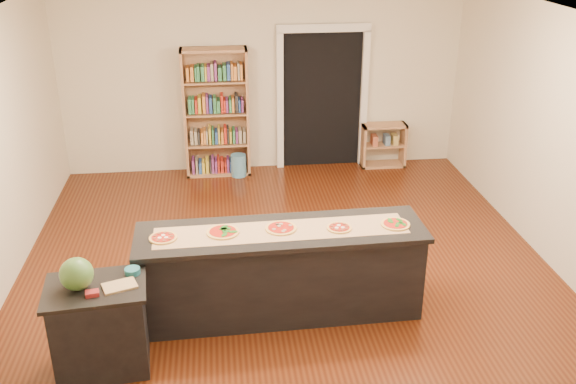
{
  "coord_description": "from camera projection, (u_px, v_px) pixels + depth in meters",
  "views": [
    {
      "loc": [
        -0.71,
        -5.96,
        3.75
      ],
      "look_at": [
        0.0,
        0.2,
        1.0
      ],
      "focal_mm": 40.0,
      "sensor_mm": 36.0,
      "label": 1
    }
  ],
  "objects": [
    {
      "name": "package_red",
      "position": [
        92.0,
        293.0,
        5.26
      ],
      "size": [
        0.12,
        0.1,
        0.04
      ],
      "primitive_type": "cube",
      "rotation": [
        0.0,
        0.0,
        0.17
      ],
      "color": "maroon",
      "rests_on": "side_counter"
    },
    {
      "name": "watermelon",
      "position": [
        76.0,
        274.0,
        5.31
      ],
      "size": [
        0.28,
        0.28,
        0.28
      ],
      "primitive_type": "sphere",
      "color": "#144214",
      "rests_on": "side_counter"
    },
    {
      "name": "pizza_a",
      "position": [
        163.0,
        238.0,
        5.98
      ],
      "size": [
        0.26,
        0.26,
        0.02
      ],
      "color": "#DBA954",
      "rests_on": "kitchen_island"
    },
    {
      "name": "kraft_paper",
      "position": [
        281.0,
        231.0,
        6.13
      ],
      "size": [
        2.43,
        0.49,
        0.0
      ],
      "primitive_type": "cube",
      "rotation": [
        0.0,
        0.0,
        0.02
      ],
      "color": "#A37854",
      "rests_on": "kitchen_island"
    },
    {
      "name": "room",
      "position": [
        290.0,
        164.0,
        6.43
      ],
      "size": [
        6.0,
        7.0,
        2.8
      ],
      "color": "beige",
      "rests_on": "ground"
    },
    {
      "name": "waste_bin",
      "position": [
        239.0,
        165.0,
        9.74
      ],
      "size": [
        0.23,
        0.23,
        0.34
      ],
      "primitive_type": "cylinder",
      "color": "#5291B6",
      "rests_on": "ground"
    },
    {
      "name": "package_teal",
      "position": [
        132.0,
        271.0,
        5.57
      ],
      "size": [
        0.14,
        0.14,
        0.05
      ],
      "primitive_type": "cylinder",
      "color": "#195966",
      "rests_on": "side_counter"
    },
    {
      "name": "low_shelf",
      "position": [
        383.0,
        145.0,
        10.06
      ],
      "size": [
        0.69,
        0.3,
        0.69
      ],
      "primitive_type": "cube",
      "color": "tan",
      "rests_on": "ground"
    },
    {
      "name": "bookshelf",
      "position": [
        216.0,
        113.0,
        9.52
      ],
      "size": [
        0.96,
        0.34,
        1.92
      ],
      "primitive_type": "cube",
      "color": "tan",
      "rests_on": "ground"
    },
    {
      "name": "cutting_board",
      "position": [
        120.0,
        286.0,
        5.38
      ],
      "size": [
        0.32,
        0.26,
        0.02
      ],
      "primitive_type": "cube",
      "rotation": [
        0.0,
        0.0,
        0.34
      ],
      "color": "tan",
      "rests_on": "side_counter"
    },
    {
      "name": "pizza_d",
      "position": [
        339.0,
        228.0,
        6.17
      ],
      "size": [
        0.26,
        0.26,
        0.02
      ],
      "color": "#DBA954",
      "rests_on": "kitchen_island"
    },
    {
      "name": "pizza_e",
      "position": [
        395.0,
        224.0,
        6.24
      ],
      "size": [
        0.28,
        0.28,
        0.02
      ],
      "color": "#DBA954",
      "rests_on": "kitchen_island"
    },
    {
      "name": "side_counter",
      "position": [
        100.0,
        327.0,
        5.56
      ],
      "size": [
        0.84,
        0.62,
        0.84
      ],
      "rotation": [
        0.0,
        0.0,
        0.09
      ],
      "color": "black",
      "rests_on": "ground"
    },
    {
      "name": "kitchen_island",
      "position": [
        281.0,
        272.0,
        6.33
      ],
      "size": [
        2.79,
        0.76,
        0.92
      ],
      "rotation": [
        0.0,
        0.0,
        0.02
      ],
      "color": "black",
      "rests_on": "ground"
    },
    {
      "name": "doorway",
      "position": [
        322.0,
        91.0,
        9.75
      ],
      "size": [
        1.4,
        0.09,
        2.21
      ],
      "color": "black",
      "rests_on": "room"
    },
    {
      "name": "pizza_c",
      "position": [
        281.0,
        228.0,
        6.16
      ],
      "size": [
        0.31,
        0.31,
        0.02
      ],
      "color": "#DBA954",
      "rests_on": "kitchen_island"
    },
    {
      "name": "pizza_b",
      "position": [
        223.0,
        232.0,
        6.08
      ],
      "size": [
        0.32,
        0.32,
        0.02
      ],
      "color": "#DBA954",
      "rests_on": "kitchen_island"
    }
  ]
}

